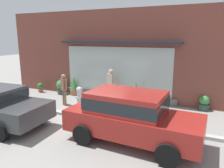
# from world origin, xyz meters

# --- Properties ---
(ground_plane) EXTENTS (60.00, 60.00, 0.00)m
(ground_plane) POSITION_xyz_m (0.00, 0.00, 0.00)
(ground_plane) COLOR gray
(curb_strip) EXTENTS (14.00, 0.24, 0.12)m
(curb_strip) POSITION_xyz_m (0.00, -0.20, 0.06)
(curb_strip) COLOR #B2B2AD
(curb_strip) RESTS_ON ground_plane
(storefront) EXTENTS (14.00, 0.81, 4.77)m
(storefront) POSITION_xyz_m (-0.00, 3.19, 2.34)
(storefront) COLOR brown
(storefront) RESTS_ON ground_plane
(fire_hydrant) EXTENTS (0.44, 0.41, 0.97)m
(fire_hydrant) POSITION_xyz_m (-1.26, 1.12, 0.50)
(fire_hydrant) COLOR #B2B2B7
(fire_hydrant) RESTS_ON ground_plane
(pedestrian_with_handbag) EXTENTS (0.60, 0.41, 1.58)m
(pedestrian_with_handbag) POSITION_xyz_m (-2.03, 0.92, 0.91)
(pedestrian_with_handbag) COLOR brown
(pedestrian_with_handbag) RESTS_ON ground_plane
(pedestrian_passerby) EXTENTS (0.50, 0.30, 1.73)m
(pedestrian_passerby) POSITION_xyz_m (-0.14, 2.40, 1.03)
(pedestrian_passerby) COLOR brown
(pedestrian_passerby) RESTS_ON ground_plane
(parked_car_red) EXTENTS (4.35, 2.11, 1.66)m
(parked_car_red) POSITION_xyz_m (2.20, -1.42, 0.94)
(parked_car_red) COLOR maroon
(parked_car_red) RESTS_ON ground_plane
(potted_plant_by_entrance) EXTENTS (0.48, 0.48, 1.16)m
(potted_plant_by_entrance) POSITION_xyz_m (1.19, 2.44, 0.55)
(potted_plant_by_entrance) COLOR #B7B2A3
(potted_plant_by_entrance) RESTS_ON ground_plane
(potted_plant_window_right) EXTENTS (0.49, 0.49, 0.68)m
(potted_plant_window_right) POSITION_xyz_m (4.37, 2.88, 0.33)
(potted_plant_window_right) COLOR #33473D
(potted_plant_window_right) RESTS_ON ground_plane
(potted_plant_low_front) EXTENTS (0.60, 0.60, 0.86)m
(potted_plant_low_front) POSITION_xyz_m (-3.46, 2.65, 0.45)
(potted_plant_low_front) COLOR #33473D
(potted_plant_low_front) RESTS_ON ground_plane
(potted_plant_trailing_edge) EXTENTS (0.36, 0.36, 0.58)m
(potted_plant_trailing_edge) POSITION_xyz_m (-4.95, 2.52, 0.32)
(potted_plant_trailing_edge) COLOR #9E6042
(potted_plant_trailing_edge) RESTS_ON ground_plane
(potted_plant_window_left) EXTENTS (0.45, 0.45, 1.09)m
(potted_plant_window_left) POSITION_xyz_m (-2.66, 2.78, 0.52)
(potted_plant_window_left) COLOR #9E6042
(potted_plant_window_left) RESTS_ON ground_plane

